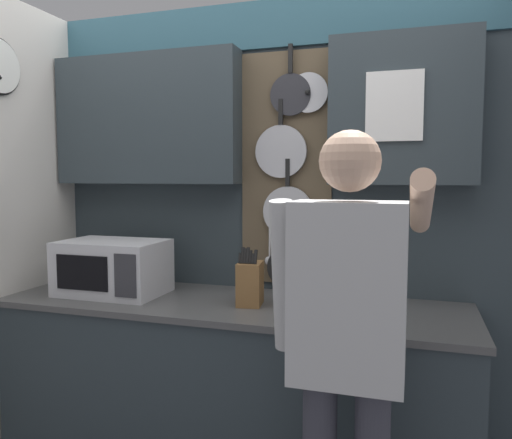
# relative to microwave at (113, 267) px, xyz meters

# --- Properties ---
(base_cabinet_counter) EXTENTS (2.26, 0.68, 0.91)m
(base_cabinet_counter) POSITION_rel_microwave_xyz_m (0.64, 0.03, -0.60)
(base_cabinet_counter) COLOR #2D383D
(base_cabinet_counter) RESTS_ON ground_plane
(back_wall_unit) EXTENTS (2.83, 0.22, 2.42)m
(back_wall_unit) POSITION_rel_microwave_xyz_m (0.62, 0.33, 0.44)
(back_wall_unit) COLOR #2D383D
(back_wall_unit) RESTS_ON ground_plane
(microwave) EXTENTS (0.52, 0.35, 0.28)m
(microwave) POSITION_rel_microwave_xyz_m (0.00, 0.00, 0.00)
(microwave) COLOR silver
(microwave) RESTS_ON base_cabinet_counter
(knife_block) EXTENTS (0.13, 0.16, 0.28)m
(knife_block) POSITION_rel_microwave_xyz_m (0.75, 0.00, -0.03)
(knife_block) COLOR brown
(knife_block) RESTS_ON base_cabinet_counter
(utensil_crock) EXTENTS (0.12, 0.12, 0.35)m
(utensil_crock) POSITION_rel_microwave_xyz_m (0.99, 0.00, -0.05)
(utensil_crock) COLOR white
(utensil_crock) RESTS_ON base_cabinet_counter
(person) EXTENTS (0.54, 0.64, 1.67)m
(person) POSITION_rel_microwave_xyz_m (1.27, -0.52, -0.06)
(person) COLOR #383842
(person) RESTS_ON ground_plane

